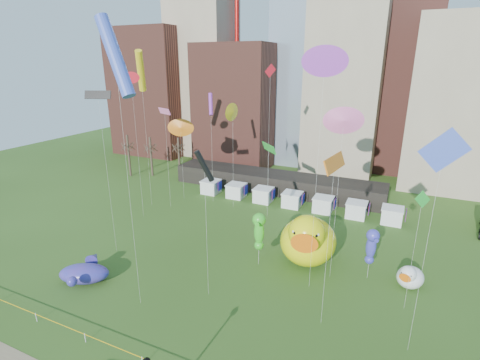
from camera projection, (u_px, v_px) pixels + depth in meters
The scene contains 26 objects.
skyline at pixel (339, 66), 72.95m from camera, with size 101.00×23.00×68.00m.
pavilion at pixel (275, 182), 65.25m from camera, with size 38.00×6.00×3.20m, color black.
vendor_tents at pixel (292, 200), 58.24m from camera, with size 33.24×2.80×2.40m.
bare_trees at pixel (152, 156), 73.64m from camera, with size 8.44×6.44×8.50m.
caution_tape at pixel (142, 359), 27.75m from camera, with size 50.00×0.06×0.90m.
big_duck at pixel (308, 239), 41.20m from camera, with size 7.44×9.26×6.78m.
small_duck at pixel (410, 277), 37.30m from camera, with size 3.46×3.96×2.78m.
seahorse_green at pixel (259, 228), 40.56m from camera, with size 1.77×2.09×6.45m.
seahorse_purple at pixel (371, 244), 38.04m from camera, with size 1.80×2.00×5.83m.
whale_inflatable at pixel (85, 272), 38.47m from camera, with size 5.94×6.48×2.32m.
kite_0 at pixel (270, 78), 51.31m from camera, with size 1.11×1.59×22.13m.
kite_1 at pixel (165, 112), 53.67m from camera, with size 2.84×1.58×15.81m.
kite_2 at pixel (204, 166), 32.37m from camera, with size 1.73×1.49×15.03m.
kite_3 at pixel (422, 203), 31.15m from camera, with size 1.28×1.12×12.00m.
kite_4 at pixel (141, 71), 52.63m from camera, with size 2.90×3.48×24.10m.
kite_5 at pixel (115, 57), 28.05m from camera, with size 3.90×2.01×26.02m.
kite_6 at pixel (335, 164), 27.88m from camera, with size 1.09×3.77×15.57m.
kite_7 at pixel (325, 61), 30.72m from camera, with size 2.66×0.81×23.80m.
kite_8 at pixel (131, 78), 48.82m from camera, with size 1.42×0.99×21.11m.
kite_9 at pixel (344, 121), 34.16m from camera, with size 2.57×1.19×18.42m.
kite_10 at pixel (98, 96), 38.93m from camera, with size 2.86×1.39×19.46m.
kite_11 at pixel (269, 148), 51.42m from camera, with size 3.11×3.13×11.28m.
kite_12 at pixel (233, 112), 53.78m from camera, with size 0.42×2.68×16.56m.
kite_13 at pixel (443, 154), 24.31m from camera, with size 3.21×0.06×18.38m.
kite_14 at pixel (180, 128), 58.49m from camera, with size 2.84×1.37×13.60m.
kite_15 at pixel (211, 104), 55.61m from camera, with size 1.53×2.00×17.82m.
Camera 1 is at (16.08, -16.81, 22.51)m, focal length 27.00 mm.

